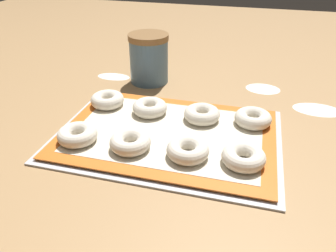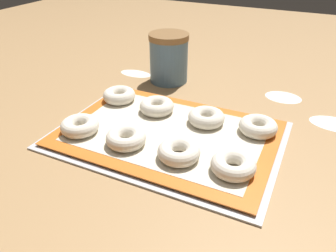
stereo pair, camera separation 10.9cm
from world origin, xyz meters
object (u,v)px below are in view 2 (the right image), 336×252
(bagel_front_far_left, at_px, (80,126))
(bagel_back_mid_right, at_px, (206,117))
(bagel_front_far_right, at_px, (233,165))
(baking_tray, at_px, (168,135))
(bagel_back_far_left, at_px, (119,95))
(bagel_back_far_right, at_px, (258,126))
(bagel_back_mid_left, at_px, (157,106))
(bagel_front_mid_left, at_px, (126,138))
(bagel_front_mid_right, at_px, (179,152))
(flour_canister, at_px, (169,58))

(bagel_front_far_left, bearing_deg, bagel_back_mid_right, 33.27)
(bagel_front_far_left, distance_m, bagel_front_far_right, 0.33)
(baking_tray, bearing_deg, bagel_back_far_left, 154.98)
(bagel_front_far_left, height_order, bagel_back_far_right, same)
(bagel_back_far_left, bearing_deg, baking_tray, -25.02)
(bagel_back_mid_left, distance_m, bagel_back_mid_right, 0.12)
(bagel_front_far_left, xyz_separation_m, bagel_back_far_left, (-0.01, 0.16, 0.00))
(bagel_front_mid_left, height_order, bagel_back_far_left, same)
(baking_tray, distance_m, bagel_front_mid_left, 0.10)
(bagel_front_mid_left, xyz_separation_m, bagel_back_mid_left, (-0.01, 0.15, 0.00))
(baking_tray, xyz_separation_m, bagel_back_far_left, (-0.17, 0.08, 0.02))
(bagel_front_far_right, bearing_deg, bagel_front_mid_right, -177.36)
(baking_tray, relative_size, flour_canister, 3.41)
(bagel_back_far_right, bearing_deg, baking_tray, -154.90)
(bagel_front_far_right, height_order, bagel_back_far_left, same)
(bagel_front_mid_left, distance_m, bagel_back_mid_left, 0.15)
(bagel_front_mid_left, relative_size, flour_canister, 0.59)
(bagel_front_mid_right, bearing_deg, flour_canister, 118.29)
(bagel_front_far_right, relative_size, bagel_back_mid_right, 1.00)
(bagel_back_mid_left, height_order, bagel_back_mid_right, same)
(bagel_front_far_left, relative_size, bagel_back_mid_left, 1.00)
(bagel_front_far_left, bearing_deg, bagel_back_far_left, 92.30)
(bagel_front_far_left, bearing_deg, bagel_back_mid_left, 54.91)
(bagel_front_mid_right, distance_m, bagel_back_mid_right, 0.14)
(baking_tray, bearing_deg, flour_canister, 115.25)
(bagel_front_mid_left, xyz_separation_m, flour_canister, (-0.07, 0.35, 0.04))
(bagel_front_far_left, relative_size, bagel_front_mid_left, 1.00)
(bagel_back_mid_left, relative_size, flour_canister, 0.59)
(bagel_back_mid_right, bearing_deg, bagel_front_far_left, -146.73)
(bagel_front_far_right, relative_size, bagel_back_mid_left, 1.00)
(bagel_front_mid_left, relative_size, bagel_back_far_right, 1.00)
(bagel_front_far_left, relative_size, bagel_back_far_right, 1.00)
(bagel_front_far_left, distance_m, bagel_back_mid_left, 0.18)
(bagel_back_mid_left, bearing_deg, bagel_front_mid_right, -50.05)
(bagel_front_mid_left, xyz_separation_m, bagel_back_far_left, (-0.12, 0.16, 0.00))
(bagel_back_mid_left, bearing_deg, bagel_back_far_right, 2.58)
(bagel_back_mid_right, bearing_deg, bagel_back_far_left, 177.13)
(bagel_front_far_left, height_order, bagel_back_mid_left, same)
(bagel_back_mid_right, bearing_deg, bagel_front_mid_right, -90.62)
(bagel_back_mid_left, xyz_separation_m, bagel_back_mid_right, (0.12, -0.00, 0.00))
(bagel_front_mid_left, height_order, flour_canister, flour_canister)
(bagel_front_far_left, bearing_deg, bagel_back_far_right, 25.28)
(bagel_front_mid_right, distance_m, bagel_back_far_left, 0.28)
(bagel_back_mid_right, distance_m, flour_canister, 0.28)
(baking_tray, bearing_deg, bagel_back_mid_left, 131.98)
(bagel_back_far_left, bearing_deg, bagel_front_far_right, -24.34)
(baking_tray, distance_m, bagel_front_mid_right, 0.10)
(baking_tray, distance_m, flour_canister, 0.31)
(baking_tray, distance_m, bagel_back_mid_right, 0.09)
(bagel_front_far_left, xyz_separation_m, bagel_front_far_right, (0.33, 0.01, 0.00))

